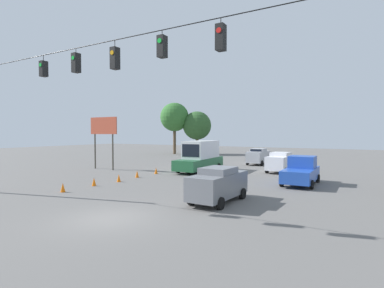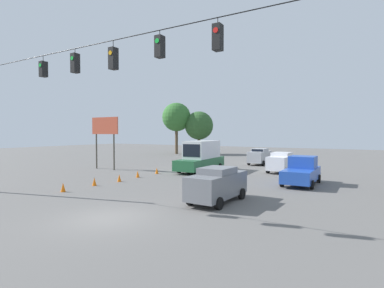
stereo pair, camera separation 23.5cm
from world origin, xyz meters
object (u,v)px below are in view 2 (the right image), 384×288
at_px(box_truck_green_withflow_far, 201,156).
at_px(tree_horizon_right, 176,117).
at_px(sedan_grey_crossing_near, 217,184).
at_px(overhead_signal_span, 114,93).
at_px(traffic_cone_third, 119,178).
at_px(sedan_white_oncoming_deep, 282,162).
at_px(roadside_billboard, 105,131).
at_px(tree_horizon_left, 199,126).
at_px(traffic_cone_nearest, 63,187).
at_px(traffic_cone_second, 94,182).
at_px(pickup_truck_blue_oncoming_far, 302,172).
at_px(traffic_cone_fourth, 138,174).
at_px(sedan_silver_withflow_deep, 260,156).
at_px(traffic_cone_fifth, 157,171).

distance_m(box_truck_green_withflow_far, tree_horizon_right, 25.57).
height_order(box_truck_green_withflow_far, sedan_grey_crossing_near, box_truck_green_withflow_far).
relative_size(overhead_signal_span, sedan_grey_crossing_near, 5.05).
distance_m(sedan_grey_crossing_near, tree_horizon_right, 39.22).
distance_m(traffic_cone_third, tree_horizon_right, 32.34).
distance_m(sedan_white_oncoming_deep, roadside_billboard, 18.66).
relative_size(overhead_signal_span, tree_horizon_left, 2.91).
xyz_separation_m(box_truck_green_withflow_far, tree_horizon_right, (15.92, -19.30, 5.27)).
xyz_separation_m(tree_horizon_left, tree_horizon_right, (3.78, 1.78, 1.56)).
relative_size(traffic_cone_nearest, traffic_cone_second, 1.00).
height_order(pickup_truck_blue_oncoming_far, traffic_cone_fourth, pickup_truck_blue_oncoming_far).
bearing_deg(traffic_cone_nearest, overhead_signal_span, 161.37).
distance_m(tree_horizon_left, tree_horizon_right, 4.46).
height_order(sedan_silver_withflow_deep, sedan_grey_crossing_near, sedan_silver_withflow_deep).
distance_m(pickup_truck_blue_oncoming_far, traffic_cone_third, 14.21).
bearing_deg(overhead_signal_span, traffic_cone_third, -46.58).
xyz_separation_m(traffic_cone_nearest, traffic_cone_second, (0.04, -2.66, 0.00)).
bearing_deg(traffic_cone_second, pickup_truck_blue_oncoming_far, -147.09).
distance_m(sedan_grey_crossing_near, traffic_cone_fourth, 11.19).
distance_m(traffic_cone_second, tree_horizon_right, 34.25).
height_order(sedan_white_oncoming_deep, sedan_grey_crossing_near, sedan_white_oncoming_deep).
relative_size(sedan_silver_withflow_deep, traffic_cone_third, 7.38).
bearing_deg(traffic_cone_second, traffic_cone_fourth, -90.29).
xyz_separation_m(overhead_signal_span, tree_horizon_left, (16.77, -37.75, -0.53)).
xyz_separation_m(traffic_cone_fifth, tree_horizon_right, (13.33, -23.37, 6.47)).
bearing_deg(traffic_cone_second, box_truck_green_withflow_far, -102.68).
relative_size(traffic_cone_third, traffic_cone_fifth, 1.00).
relative_size(sedan_silver_withflow_deep, roadside_billboard, 0.81).
bearing_deg(pickup_truck_blue_oncoming_far, traffic_cone_nearest, 40.49).
distance_m(box_truck_green_withflow_far, traffic_cone_third, 9.68).
bearing_deg(tree_horizon_right, sedan_white_oncoming_deep, 145.16).
height_order(traffic_cone_second, traffic_cone_fourth, same).
bearing_deg(traffic_cone_second, sedan_grey_crossing_near, 179.71).
distance_m(overhead_signal_span, traffic_cone_third, 11.49).
distance_m(sedan_silver_withflow_deep, box_truck_green_withflow_far, 9.75).
distance_m(sedan_grey_crossing_near, traffic_cone_third, 10.11).
xyz_separation_m(traffic_cone_second, traffic_cone_fourth, (-0.02, -4.78, 0.00)).
relative_size(tree_horizon_left, tree_horizon_right, 0.83).
bearing_deg(roadside_billboard, traffic_cone_third, 143.83).
distance_m(traffic_cone_fourth, traffic_cone_fifth, 2.74).
relative_size(overhead_signal_span, roadside_billboard, 4.09).
xyz_separation_m(traffic_cone_third, traffic_cone_fifth, (0.26, -5.25, 0.00)).
relative_size(sedan_silver_withflow_deep, pickup_truck_blue_oncoming_far, 0.88).
height_order(overhead_signal_span, sedan_grey_crossing_near, overhead_signal_span).
distance_m(sedan_white_oncoming_deep, traffic_cone_third, 15.77).
bearing_deg(overhead_signal_span, pickup_truck_blue_oncoming_far, -113.27).
xyz_separation_m(sedan_grey_crossing_near, traffic_cone_nearest, (10.05, 2.61, -0.72)).
height_order(overhead_signal_span, traffic_cone_third, overhead_signal_span).
bearing_deg(sedan_white_oncoming_deep, sedan_silver_withflow_deep, -55.47).
relative_size(traffic_cone_third, tree_horizon_right, 0.06).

